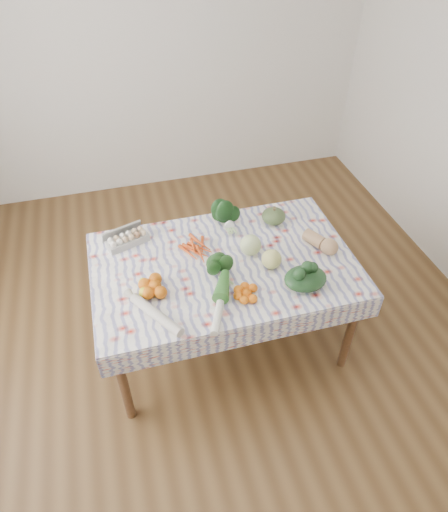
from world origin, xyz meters
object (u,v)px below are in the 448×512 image
Objects in this scene: kabocha_squash at (274,216)px; grapefruit at (271,259)px; cabbage at (251,245)px; butternut_squash at (321,241)px; dining_table at (224,272)px; egg_carton at (127,240)px.

grapefruit is (-0.17, -0.43, 0.01)m from kabocha_squash.
butternut_squash is at bearing -8.89° from cabbage.
butternut_squash is at bearing -2.37° from dining_table.
grapefruit reaches higher than dining_table.
kabocha_squash is 1.33× the size of grapefruit.
butternut_squash is 1.96× the size of grapefruit.
cabbage is 0.18m from grapefruit.
egg_carton is 0.81m from cabbage.
cabbage is 1.10× the size of grapefruit.
butternut_squash is (1.22, -0.37, 0.02)m from egg_carton.
kabocha_squash is 0.40m from butternut_squash.
butternut_squash is 0.38m from grapefruit.
grapefruit is (0.28, -0.11, 0.15)m from dining_table.
cabbage is (0.19, 0.05, 0.15)m from dining_table.
butternut_squash reaches higher than dining_table.
cabbage is at bearing 13.48° from dining_table.
kabocha_squash is at bearing 68.25° from grapefruit.
egg_carton is 1.67× the size of kabocha_squash.
dining_table is 0.67m from butternut_squash.
dining_table is 12.78× the size of grapefruit.
grapefruit is at bearing -61.15° from cabbage.
egg_carton is at bearing 158.31° from cabbage.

